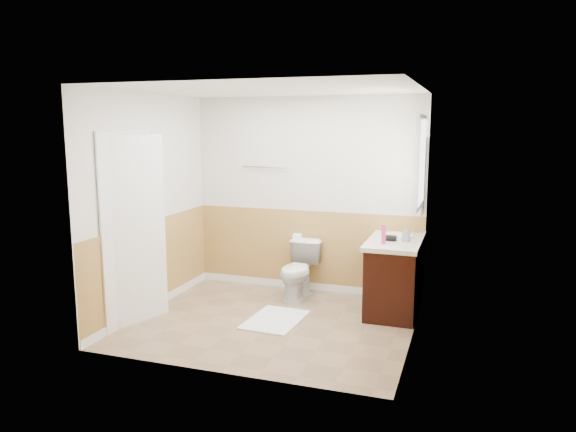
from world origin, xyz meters
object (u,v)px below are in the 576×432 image
(bath_mat, at_px, (275,320))
(vanity_cabinet, at_px, (395,277))
(lotion_bottle, at_px, (384,234))
(soap_dispenser, at_px, (406,234))
(toilet, at_px, (298,271))

(bath_mat, bearing_deg, vanity_cabinet, 32.93)
(bath_mat, bearing_deg, lotion_bottle, 22.88)
(lotion_bottle, height_order, soap_dispenser, lotion_bottle)
(bath_mat, distance_m, lotion_bottle, 1.52)
(soap_dispenser, bearing_deg, vanity_cabinet, 139.28)
(toilet, distance_m, vanity_cabinet, 1.20)
(toilet, bearing_deg, lotion_bottle, -16.03)
(bath_mat, distance_m, soap_dispenser, 1.74)
(bath_mat, bearing_deg, toilet, 90.00)
(toilet, xyz_separation_m, vanity_cabinet, (1.20, -0.07, 0.05))
(lotion_bottle, xyz_separation_m, soap_dispenser, (0.22, 0.21, -0.02))
(lotion_bottle, bearing_deg, vanity_cabinet, 72.24)
(toilet, xyz_separation_m, bath_mat, (0.00, -0.85, -0.34))
(soap_dispenser, bearing_deg, toilet, 172.50)
(toilet, height_order, lotion_bottle, lotion_bottle)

